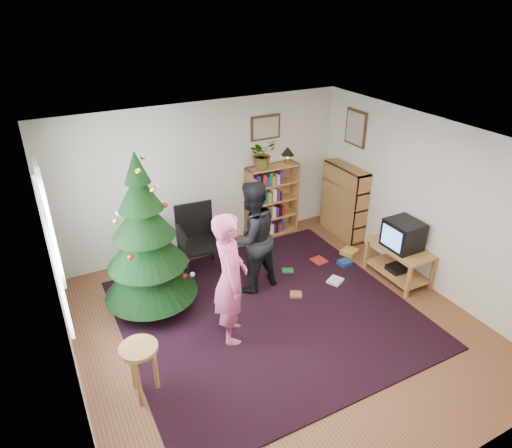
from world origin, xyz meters
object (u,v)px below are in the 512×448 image
tv_stand (399,260)px  bookshelf_back (272,200)px  picture_right (356,128)px  picture_back (265,128)px  crt_tv (403,235)px  stool (140,358)px  potted_plant (262,154)px  bookshelf_right (344,201)px  armchair (197,236)px  person_by_chair (251,238)px  christmas_tree (146,248)px  table_lamp (288,152)px  person_standing (230,279)px

tv_stand → bookshelf_back: bearing=114.4°
picture_right → tv_stand: 2.30m
picture_back → crt_tv: size_ratio=1.11×
stool → potted_plant: size_ratio=1.36×
picture_back → bookshelf_right: bearing=-32.9°
bookshelf_back → armchair: size_ratio=1.20×
potted_plant → stool: bearing=-137.8°
picture_right → tv_stand: (-0.26, -1.61, -1.62)m
person_by_chair → christmas_tree: bearing=-18.8°
bookshelf_back → bookshelf_right: (1.12, -0.64, 0.00)m
bookshelf_right → bookshelf_back: bearing=60.5°
bookshelf_right → person_by_chair: bearing=108.4°
picture_back → table_lamp: picture_back is taller
picture_back → person_standing: (-1.77, -2.35, -1.07)m
bookshelf_back → crt_tv: (1.00, -2.20, 0.10)m
picture_back → person_by_chair: picture_back is taller
christmas_tree → tv_stand: size_ratio=2.38×
picture_right → bookshelf_back: picture_right is taller
picture_right → person_standing: (-3.09, -1.62, -1.07)m
potted_plant → table_lamp: 0.50m
picture_back → table_lamp: 0.60m
bookshelf_back → armchair: (-1.63, -0.50, -0.07)m
picture_right → person_standing: picture_right is taller
armchair → person_standing: 1.75m
stool → person_by_chair: 2.37m
crt_tv → table_lamp: 2.43m
potted_plant → person_by_chair: bearing=-123.7°
armchair → person_by_chair: size_ratio=0.63×
crt_tv → stool: 4.13m
picture_right → bookshelf_back: 1.89m
bookshelf_back → person_standing: bearing=-129.7°
person_by_chair → table_lamp: size_ratio=5.71×
christmas_tree → bookshelf_back: (2.57, 1.15, -0.30)m
picture_back → table_lamp: (0.37, -0.14, -0.45)m
table_lamp → tv_stand: bearing=-72.4°
person_standing → table_lamp: bearing=-23.8°
tv_stand → person_standing: size_ratio=0.55×
picture_back → tv_stand: 3.04m
picture_right → person_by_chair: 2.73m
stool → table_lamp: bearing=37.8°
picture_back → bookshelf_right: size_ratio=0.42×
christmas_tree → potted_plant: christmas_tree is taller
armchair → christmas_tree: bearing=-140.8°
bookshelf_right → stool: bearing=115.3°
tv_stand → crt_tv: size_ratio=1.96×
bookshelf_back → stool: size_ratio=1.90×
tv_stand → armchair: bearing=147.1°
christmas_tree → crt_tv: (3.57, -1.05, -0.20)m
picture_back → person_standing: picture_back is taller
picture_back → christmas_tree: 2.98m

